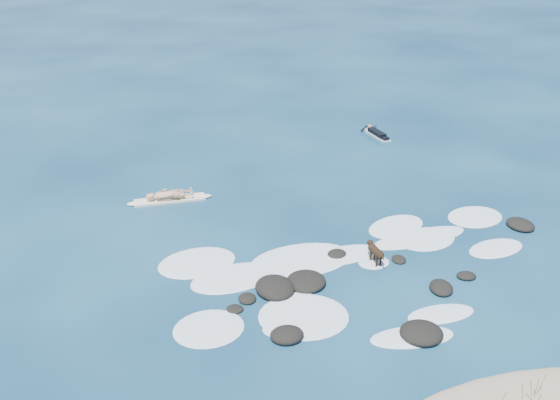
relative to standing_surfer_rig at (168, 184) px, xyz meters
name	(u,v)px	position (x,y,z in m)	size (l,w,h in m)	color
ground	(371,264)	(5.64, -7.14, -0.78)	(160.00, 160.00, 0.00)	#0A2642
reef_rocks	(402,292)	(5.73, -9.11, -0.69)	(12.57, 7.12, 0.49)	black
breaking_foam	(341,267)	(4.59, -7.01, -0.77)	(13.83, 7.82, 0.12)	white
standing_surfer_rig	(168,184)	(0.00, 0.00, 0.00)	(3.49, 0.87, 1.98)	#FFF2CB
paddling_surfer_rig	(377,134)	(11.59, 4.03, -0.65)	(1.02, 2.29, 0.40)	silver
dog	(375,251)	(5.77, -7.13, -0.29)	(0.32, 1.18, 0.75)	black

